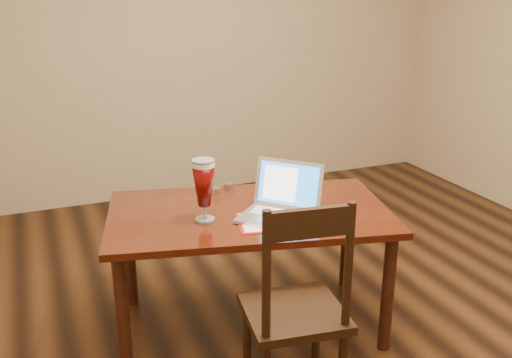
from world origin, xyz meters
name	(u,v)px	position (x,y,z in m)	size (l,w,h in m)	color
ground	(339,335)	(0.00, 0.00, 0.00)	(5.00, 5.00, 0.00)	black
dining_table	(249,222)	(-0.41, 0.28, 0.61)	(1.59, 1.11, 0.99)	#471709
dining_chair	(297,310)	(-0.44, -0.36, 0.47)	(0.47, 0.45, 0.99)	black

